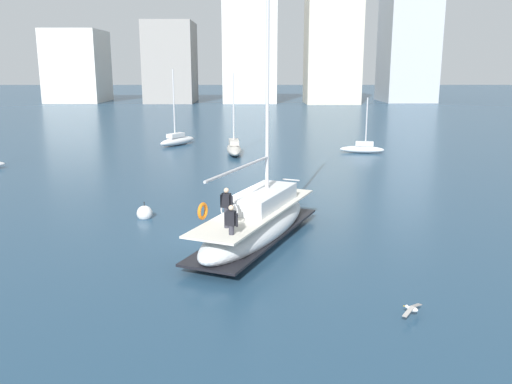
{
  "coord_description": "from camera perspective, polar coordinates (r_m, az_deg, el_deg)",
  "views": [
    {
      "loc": [
        1.23,
        -23.26,
        7.55
      ],
      "look_at": [
        1.41,
        1.28,
        1.8
      ],
      "focal_mm": 37.88,
      "sensor_mm": 36.0,
      "label": 1
    }
  ],
  "objects": [
    {
      "name": "moored_cutter_left",
      "position": [
        48.89,
        11.17,
        4.56
      ],
      "size": [
        3.96,
        1.58,
        4.87
      ],
      "color": "silver",
      "rests_on": "ground"
    },
    {
      "name": "main_sailboat",
      "position": [
        23.57,
        0.11,
        -3.17
      ],
      "size": [
        6.06,
        9.75,
        13.67
      ],
      "color": "silver",
      "rests_on": "ground"
    },
    {
      "name": "moored_sloop_near",
      "position": [
        47.32,
        -2.33,
        4.66
      ],
      "size": [
        1.65,
        5.3,
        6.99
      ],
      "color": "#B7B2A8",
      "rests_on": "ground"
    },
    {
      "name": "ground_plane",
      "position": [
        24.49,
        -3.3,
        -4.8
      ],
      "size": [
        400.0,
        400.0,
        0.0
      ],
      "primitive_type": "plane",
      "color": "navy"
    },
    {
      "name": "moored_catamaran",
      "position": [
        53.33,
        -8.31,
        5.49
      ],
      "size": [
        3.54,
        4.72,
        7.24
      ],
      "color": "silver",
      "rests_on": "ground"
    },
    {
      "name": "mooring_buoy",
      "position": [
        28.02,
        -11.68,
        -2.22
      ],
      "size": [
        0.8,
        0.8,
        1.0
      ],
      "color": "silver",
      "rests_on": "ground"
    },
    {
      "name": "waterfront_buildings",
      "position": [
        116.71,
        1.54,
        15.12
      ],
      "size": [
        81.32,
        17.43,
        27.91
      ],
      "color": "silver",
      "rests_on": "ground"
    },
    {
      "name": "seagull",
      "position": [
        17.58,
        16.14,
        -11.75
      ],
      "size": [
        0.85,
        0.97,
        0.17
      ],
      "color": "silver",
      "rests_on": "ground"
    }
  ]
}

